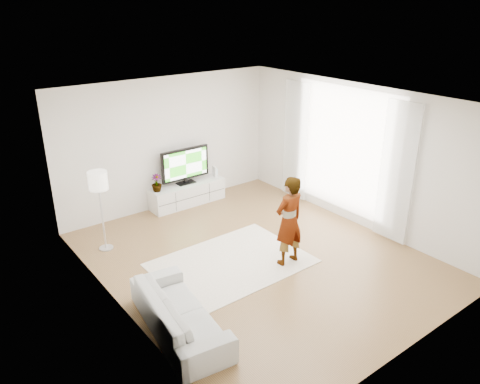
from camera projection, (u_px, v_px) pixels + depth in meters
floor at (257, 258)px, 8.28m from camera, size 6.00×6.00×0.00m
ceiling at (259, 100)px, 7.20m from camera, size 6.00×6.00×0.00m
wall_left at (116, 225)px, 6.34m from camera, size 0.02×6.00×2.80m
wall_right at (356, 156)px, 9.14m from camera, size 0.02×6.00×2.80m
wall_back at (168, 143)px, 9.94m from camera, size 5.00×0.02×2.80m
wall_front at (419, 258)px, 5.54m from camera, size 5.00×0.02×2.80m
window at (344, 150)px, 9.33m from camera, size 0.01×2.60×2.50m
curtain_near at (397, 173)px, 8.37m from camera, size 0.04×0.70×2.60m
curtain_far at (296, 141)px, 10.28m from camera, size 0.04×0.70×2.60m
media_console at (187, 194)px, 10.36m from camera, size 1.72×0.49×0.48m
television at (185, 165)px, 10.12m from camera, size 1.14×0.22×0.80m
game_console at (215, 171)px, 10.65m from camera, size 0.08×0.18×0.23m
potted_plant at (157, 183)px, 9.79m from camera, size 0.26×0.26×0.38m
rug at (232, 263)px, 8.10m from camera, size 2.58×1.87×0.01m
player at (289, 221)px, 7.82m from camera, size 0.58×0.39×1.58m
sofa at (179, 312)px, 6.37m from camera, size 1.04×2.06×0.58m
floor_lamp at (98, 184)px, 8.10m from camera, size 0.33×0.33×1.50m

